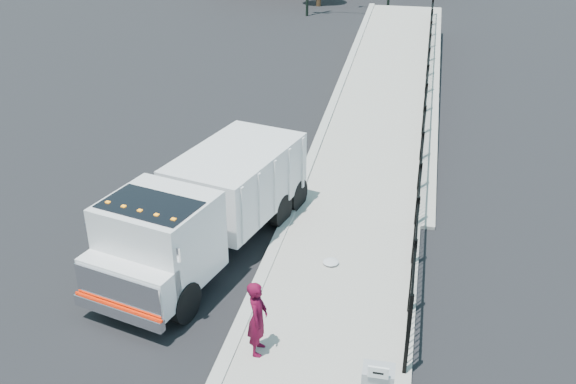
# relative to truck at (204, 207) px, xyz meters

# --- Properties ---
(ground) EXTENTS (120.00, 120.00, 0.00)m
(ground) POSITION_rel_truck_xyz_m (1.66, -1.47, -1.40)
(ground) COLOR black
(ground) RESTS_ON ground
(sidewalk) EXTENTS (3.55, 12.00, 0.12)m
(sidewalk) POSITION_rel_truck_xyz_m (3.59, -3.47, -1.34)
(sidewalk) COLOR #9E998E
(sidewalk) RESTS_ON ground
(curb) EXTENTS (0.30, 12.00, 0.16)m
(curb) POSITION_rel_truck_xyz_m (1.66, -3.47, -1.32)
(curb) COLOR #ADAAA3
(curb) RESTS_ON ground
(ramp) EXTENTS (3.95, 24.06, 3.19)m
(ramp) POSITION_rel_truck_xyz_m (3.79, 14.53, -1.40)
(ramp) COLOR #9E998E
(ramp) RESTS_ON ground
(iron_fence) EXTENTS (0.10, 28.00, 1.80)m
(iron_fence) POSITION_rel_truck_xyz_m (5.21, 10.53, -0.50)
(iron_fence) COLOR black
(iron_fence) RESTS_ON ground
(truck) EXTENTS (3.98, 7.60, 2.49)m
(truck) POSITION_rel_truck_xyz_m (0.00, 0.00, 0.00)
(truck) COLOR black
(truck) RESTS_ON ground
(worker) EXTENTS (0.43, 0.63, 1.66)m
(worker) POSITION_rel_truck_xyz_m (2.26, -3.46, -0.45)
(worker) COLOR #540720
(worker) RESTS_ON sidewalk
(arrow_sign) EXTENTS (0.35, 0.04, 0.22)m
(arrow_sign) POSITION_rel_truck_xyz_m (4.76, -5.09, 0.08)
(arrow_sign) COLOR white
(arrow_sign) RESTS_ON utility_cabinet
(debris) EXTENTS (0.41, 0.41, 0.10)m
(debris) POSITION_rel_truck_xyz_m (3.22, 0.06, -1.23)
(debris) COLOR silver
(debris) RESTS_ON sidewalk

